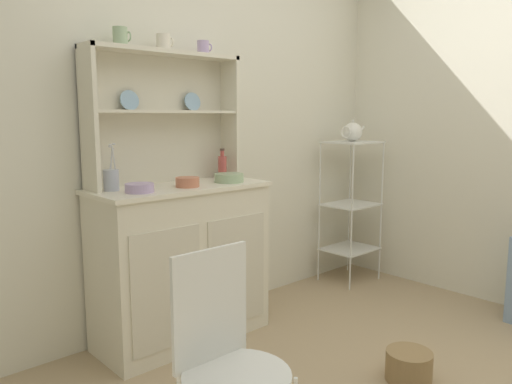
% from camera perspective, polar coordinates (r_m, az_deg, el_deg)
% --- Properties ---
extents(wall_back, '(3.84, 0.05, 2.50)m').
position_cam_1_polar(wall_back, '(3.18, -6.72, 7.99)').
color(wall_back, silver).
rests_on(wall_back, ground).
extents(hutch_cabinet, '(1.01, 0.45, 0.90)m').
position_cam_1_polar(hutch_cabinet, '(2.90, -8.50, -7.86)').
color(hutch_cabinet, silver).
rests_on(hutch_cabinet, ground).
extents(hutch_shelf_unit, '(0.94, 0.18, 0.75)m').
position_cam_1_polar(hutch_shelf_unit, '(2.92, -10.72, 9.46)').
color(hutch_shelf_unit, beige).
rests_on(hutch_shelf_unit, hutch_cabinet).
extents(bakers_rack, '(0.40, 0.33, 1.10)m').
position_cam_1_polar(bakers_rack, '(3.92, 10.83, -0.64)').
color(bakers_rack, silver).
rests_on(bakers_rack, ground).
extents(wire_chair, '(0.36, 0.36, 0.85)m').
position_cam_1_polar(wire_chair, '(1.73, -3.52, -17.75)').
color(wire_chair, white).
rests_on(wire_chair, ground).
extents(floor_basket, '(0.22, 0.22, 0.15)m').
position_cam_1_polar(floor_basket, '(2.69, 17.14, -18.53)').
color(floor_basket, '#93754C').
rests_on(floor_basket, ground).
extents(cup_sage_0, '(0.09, 0.08, 0.09)m').
position_cam_1_polar(cup_sage_0, '(2.79, -15.29, 16.83)').
color(cup_sage_0, '#9EB78E').
rests_on(cup_sage_0, hutch_shelf_unit).
extents(cup_cream_1, '(0.09, 0.08, 0.09)m').
position_cam_1_polar(cup_cream_1, '(2.91, -10.54, 16.55)').
color(cup_cream_1, silver).
rests_on(cup_cream_1, hutch_shelf_unit).
extents(cup_lilac_2, '(0.08, 0.07, 0.08)m').
position_cam_1_polar(cup_lilac_2, '(3.07, -6.06, 16.16)').
color(cup_lilac_2, '#B79ECC').
rests_on(cup_lilac_2, hutch_shelf_unit).
extents(bowl_mixing_large, '(0.15, 0.15, 0.05)m').
position_cam_1_polar(bowl_mixing_large, '(2.59, -13.21, 0.46)').
color(bowl_mixing_large, '#B79ECC').
rests_on(bowl_mixing_large, hutch_cabinet).
extents(bowl_floral_medium, '(0.13, 0.13, 0.05)m').
position_cam_1_polar(bowl_floral_medium, '(2.75, -7.86, 1.14)').
color(bowl_floral_medium, '#C67556').
rests_on(bowl_floral_medium, hutch_cabinet).
extents(bowl_cream_small, '(0.17, 0.17, 0.05)m').
position_cam_1_polar(bowl_cream_small, '(2.92, -3.12, 1.63)').
color(bowl_cream_small, '#9EB78E').
rests_on(bowl_cream_small, hutch_cabinet).
extents(jam_bottle, '(0.05, 0.05, 0.19)m').
position_cam_1_polar(jam_bottle, '(3.09, -3.88, 2.96)').
color(jam_bottle, '#B74C47').
rests_on(jam_bottle, hutch_cabinet).
extents(utensil_jar, '(0.08, 0.08, 0.25)m').
position_cam_1_polar(utensil_jar, '(2.69, -16.27, 1.42)').
color(utensil_jar, '#B2B7C6').
rests_on(utensil_jar, hutch_cabinet).
extents(porcelain_teapot, '(0.23, 0.14, 0.17)m').
position_cam_1_polar(porcelain_teapot, '(3.87, 11.03, 6.79)').
color(porcelain_teapot, white).
rests_on(porcelain_teapot, bakers_rack).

